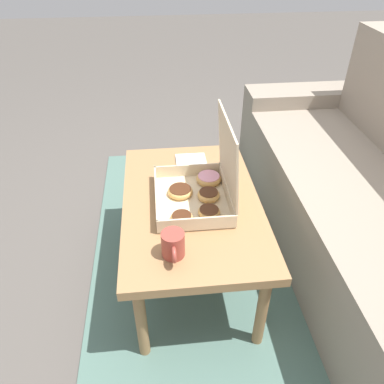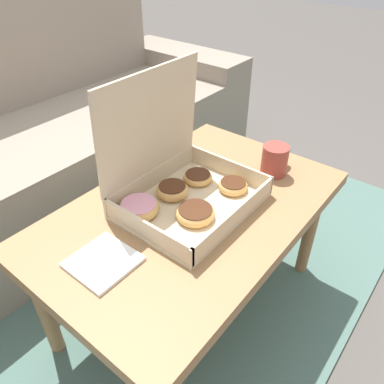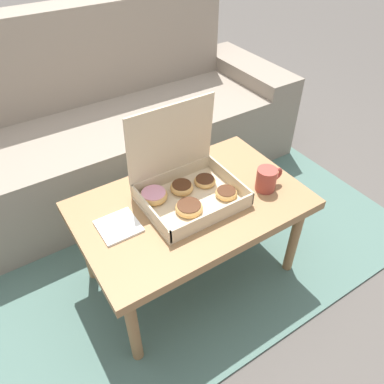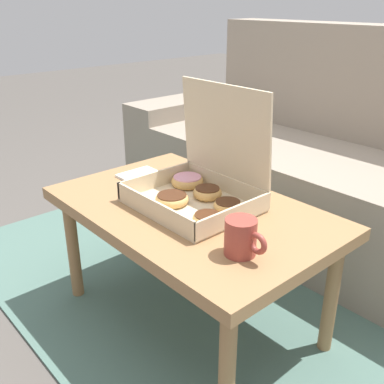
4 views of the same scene
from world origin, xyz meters
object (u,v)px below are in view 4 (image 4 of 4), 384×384
Objects in this scene: pastry_box at (201,184)px; coffee_mug at (242,237)px; couch at (339,177)px; coffee_table at (191,220)px.

coffee_mug is (0.31, -0.14, -0.01)m from pastry_box.
pastry_box is at bearing 155.57° from coffee_mug.
pastry_box is 2.99× the size of coffee_mug.
couch is 0.88m from pastry_box.
pastry_box is at bearing 92.26° from coffee_table.
coffee_mug is at bearing -17.49° from coffee_table.
couch reaches higher than pastry_box.
couch reaches higher than coffee_mug.
pastry_box is at bearing -90.12° from couch.
couch is 17.21× the size of coffee_mug.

